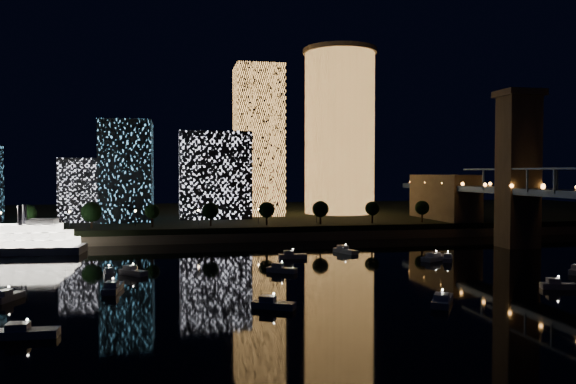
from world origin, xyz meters
name	(u,v)px	position (x,y,z in m)	size (l,w,h in m)	color
ground	(382,286)	(0.00, 0.00, 0.00)	(520.00, 520.00, 0.00)	black
far_bank	(263,216)	(0.00, 160.00, 2.50)	(420.00, 160.00, 5.00)	black
seawall	(297,236)	(0.00, 82.00, 1.50)	(420.00, 6.00, 3.00)	#6B5E4C
tower_cylindrical	(340,131)	(32.52, 138.78, 42.82)	(34.00, 34.00, 75.40)	#FFAB51
tower_rectangular	(258,141)	(-5.75, 135.63, 37.85)	(20.65, 20.65, 65.70)	#FFAB51
midrise_blocks	(124,178)	(-61.92, 121.00, 21.61)	(116.51, 37.68, 38.94)	silver
motorboats	(313,275)	(-12.01, 11.63, 0.81)	(130.63, 78.39, 2.78)	silver
esplanade_trees	(187,211)	(-38.12, 88.00, 10.47)	(166.02, 6.86, 8.93)	black
street_lamps	(198,214)	(-34.00, 94.00, 9.02)	(132.70, 0.70, 5.65)	black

